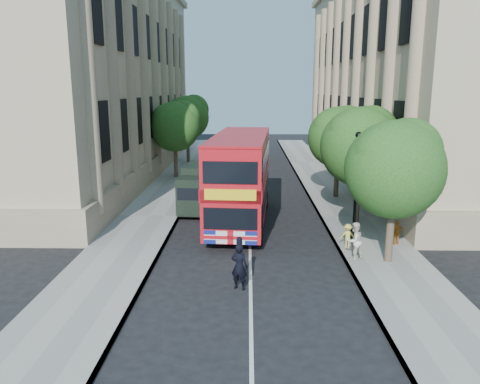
{
  "coord_description": "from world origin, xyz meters",
  "views": [
    {
      "loc": [
        -0.12,
        -15.69,
        7.23
      ],
      "look_at": [
        -0.49,
        6.48,
        2.3
      ],
      "focal_mm": 35.0,
      "sensor_mm": 36.0,
      "label": 1
    }
  ],
  "objects_px": {
    "woman_pedestrian": "(355,241)",
    "police_constable": "(239,266)",
    "lamp_post": "(356,190)",
    "double_decker_bus": "(241,176)",
    "box_van": "(201,189)"
  },
  "relations": [
    {
      "from": "lamp_post",
      "to": "woman_pedestrian",
      "type": "bearing_deg",
      "value": -102.03
    },
    {
      "from": "box_van",
      "to": "woman_pedestrian",
      "type": "xyz_separation_m",
      "value": [
        7.31,
        -8.26,
        -0.41
      ]
    },
    {
      "from": "double_decker_bus",
      "to": "woman_pedestrian",
      "type": "distance_m",
      "value": 7.81
    },
    {
      "from": "lamp_post",
      "to": "box_van",
      "type": "bearing_deg",
      "value": 145.48
    },
    {
      "from": "police_constable",
      "to": "double_decker_bus",
      "type": "bearing_deg",
      "value": -67.84
    },
    {
      "from": "double_decker_bus",
      "to": "woman_pedestrian",
      "type": "relative_size",
      "value": 6.4
    },
    {
      "from": "double_decker_bus",
      "to": "police_constable",
      "type": "xyz_separation_m",
      "value": [
        0.09,
        -8.67,
        -1.74
      ]
    },
    {
      "from": "box_van",
      "to": "woman_pedestrian",
      "type": "bearing_deg",
      "value": -43.64
    },
    {
      "from": "lamp_post",
      "to": "double_decker_bus",
      "type": "bearing_deg",
      "value": 151.15
    },
    {
      "from": "lamp_post",
      "to": "box_van",
      "type": "relative_size",
      "value": 1.04
    },
    {
      "from": "double_decker_bus",
      "to": "lamp_post",
      "type": "bearing_deg",
      "value": -24.66
    },
    {
      "from": "double_decker_bus",
      "to": "police_constable",
      "type": "height_order",
      "value": "double_decker_bus"
    },
    {
      "from": "woman_pedestrian",
      "to": "police_constable",
      "type": "bearing_deg",
      "value": -0.92
    },
    {
      "from": "lamp_post",
      "to": "double_decker_bus",
      "type": "relative_size",
      "value": 0.5
    },
    {
      "from": "double_decker_bus",
      "to": "woman_pedestrian",
      "type": "xyz_separation_m",
      "value": [
        4.9,
        -5.85,
        -1.68
      ]
    }
  ]
}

